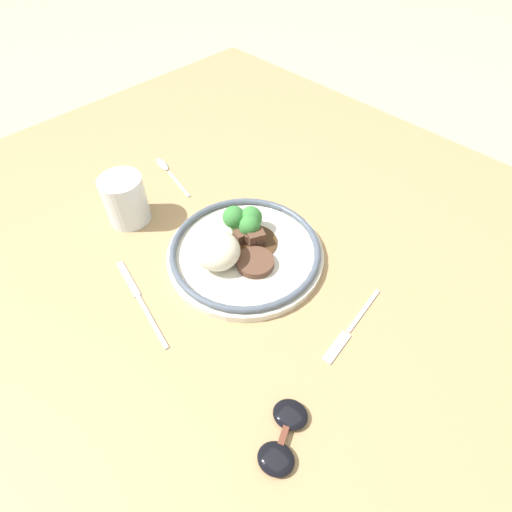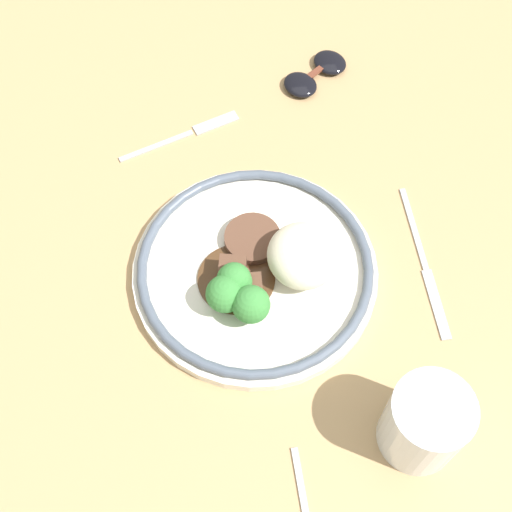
% 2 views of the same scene
% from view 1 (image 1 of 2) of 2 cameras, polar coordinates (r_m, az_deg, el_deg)
% --- Properties ---
extents(ground_plane, '(8.00, 8.00, 0.00)m').
position_cam_1_polar(ground_plane, '(0.76, 1.12, -2.61)').
color(ground_plane, tan).
extents(dining_table, '(1.51, 1.24, 0.03)m').
position_cam_1_polar(dining_table, '(0.75, 1.14, -1.84)').
color(dining_table, tan).
rests_on(dining_table, ground).
extents(plate, '(0.29, 0.29, 0.07)m').
position_cam_1_polar(plate, '(0.73, -2.04, 1.12)').
color(plate, silver).
rests_on(plate, dining_table).
extents(juice_glass, '(0.08, 0.08, 0.10)m').
position_cam_1_polar(juice_glass, '(0.83, -18.08, 7.41)').
color(juice_glass, orange).
rests_on(juice_glass, dining_table).
extents(fork, '(0.03, 0.17, 0.00)m').
position_cam_1_polar(fork, '(0.67, 13.07, -10.39)').
color(fork, '#ADADB2').
rests_on(fork, dining_table).
extents(knife, '(0.21, 0.05, 0.00)m').
position_cam_1_polar(knife, '(0.71, -16.34, -5.83)').
color(knife, '#ADADB2').
rests_on(knife, dining_table).
extents(spoon, '(0.16, 0.04, 0.01)m').
position_cam_1_polar(spoon, '(0.96, -12.71, 12.05)').
color(spoon, '#ADADB2').
rests_on(spoon, dining_table).
extents(sunglasses, '(0.09, 0.11, 0.01)m').
position_cam_1_polar(sunglasses, '(0.58, 3.94, -24.26)').
color(sunglasses, black).
rests_on(sunglasses, dining_table).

